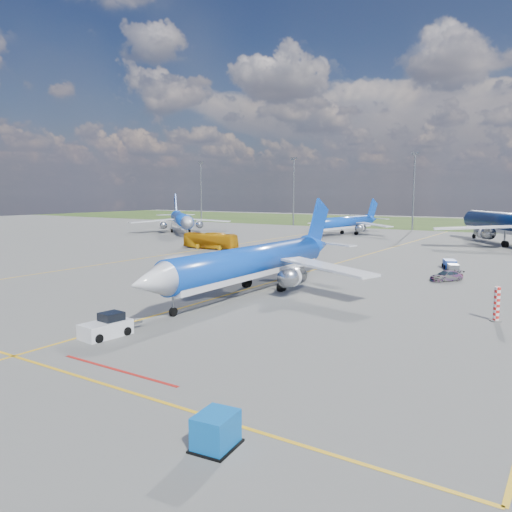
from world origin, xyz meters
The scene contains 17 objects.
ground centered at (0.00, 0.00, 0.00)m, with size 400.00×400.00×0.00m, color #595957.
grass_strip centered at (0.00, 150.00, 0.00)m, with size 400.00×80.00×0.01m, color #2D4719.
taxiway_lines centered at (0.17, 27.70, 0.01)m, with size 60.25×160.00×0.02m.
floodlight_masts centered at (10.00, 110.00, 12.56)m, with size 202.20×0.50×22.70m.
warning_post centered at (26.00, 8.00, 1.50)m, with size 0.50×0.50×3.00m, color red.
bg_jet_nw centered at (-60.17, 64.96, 0.00)m, with size 30.26×39.71×10.40m, color #0D42BA, non-canonical shape.
bg_jet_nnw centered at (-20.22, 83.72, 0.00)m, with size 26.48×34.76×9.10m, color #0D42BA, non-canonical shape.
bg_jet_n centered at (19.62, 77.92, 0.00)m, with size 37.61×49.36×12.93m, color #081B45, non-canonical shape.
main_airliner centered at (1.58, 6.76, 0.00)m, with size 28.94×37.98×9.95m, color #0D42BA, non-canonical shape.
pushback_tug centered at (1.58, -13.35, 0.73)m, with size 2.34×5.40×1.80m.
uld_container centered at (18.92, -22.16, 0.76)m, with size 1.52×1.90×1.52m, color #0C5CB2.
apron_bus centered at (-29.23, 38.50, 1.61)m, with size 2.70×11.54×3.22m, color orange.
service_car_a centered at (-19.97, 34.71, 0.58)m, with size 1.38×3.43×1.17m, color #999999.
service_car_b centered at (-16.75, 24.21, 0.69)m, with size 2.28×4.95×1.37m, color #999999.
service_car_c centered at (17.90, 26.26, 0.64)m, with size 1.79×4.40×1.28m, color #999999.
baggage_tug_w centered at (16.26, 36.70, 0.58)m, with size 3.35×5.67×1.24m.
baggage_tug_c centered at (-13.81, 40.70, 0.53)m, with size 2.04×5.19×1.13m.
Camera 1 is at (31.53, -38.33, 10.97)m, focal length 35.00 mm.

